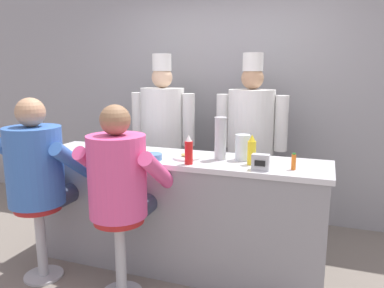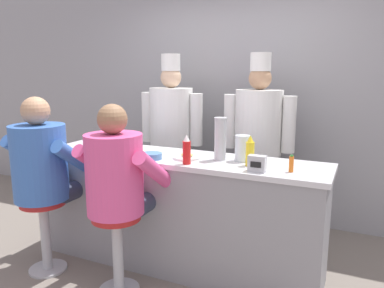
{
  "view_description": "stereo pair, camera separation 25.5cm",
  "coord_description": "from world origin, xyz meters",
  "views": [
    {
      "loc": [
        1.15,
        -2.49,
        1.67
      ],
      "look_at": [
        0.15,
        0.26,
        1.09
      ],
      "focal_mm": 35.0,
      "sensor_mm": 36.0,
      "label": 1
    },
    {
      "loc": [
        1.38,
        -2.4,
        1.67
      ],
      "look_at": [
        0.15,
        0.26,
        1.09
      ],
      "focal_mm": 35.0,
      "sensor_mm": 36.0,
      "label": 2
    }
  ],
  "objects": [
    {
      "name": "mustard_bottle_yellow",
      "position": [
        0.63,
        0.24,
        1.08
      ],
      "size": [
        0.06,
        0.06,
        0.23
      ],
      "color": "yellow",
      "rests_on": "diner_counter"
    },
    {
      "name": "ground_plane",
      "position": [
        0.0,
        0.0,
        0.0
      ],
      "size": [
        20.0,
        20.0,
        0.0
      ],
      "primitive_type": "plane",
      "color": "slate"
    },
    {
      "name": "cook_in_whites_far",
      "position": [
        0.44,
        1.19,
        1.01
      ],
      "size": [
        0.72,
        0.46,
        1.84
      ],
      "color": "#232328",
      "rests_on": "ground_plane"
    },
    {
      "name": "diner_seated_blue",
      "position": [
        -0.97,
        -0.22,
        0.9
      ],
      "size": [
        0.66,
        0.65,
        1.47
      ],
      "color": "#B2B5BA",
      "rests_on": "ground_plane"
    },
    {
      "name": "coffee_mug_tan",
      "position": [
        -0.49,
        0.32,
        1.02
      ],
      "size": [
        0.13,
        0.08,
        0.08
      ],
      "color": "beige",
      "rests_on": "diner_counter"
    },
    {
      "name": "napkin_dispenser_chrome",
      "position": [
        0.73,
        0.1,
        1.03
      ],
      "size": [
        0.12,
        0.07,
        0.12
      ],
      "color": "silver",
      "rests_on": "diner_counter"
    },
    {
      "name": "coffee_mug_blue",
      "position": [
        -0.83,
        0.32,
        1.02
      ],
      "size": [
        0.14,
        0.09,
        0.09
      ],
      "color": "#4C7AB2",
      "rests_on": "diner_counter"
    },
    {
      "name": "hot_sauce_bottle_orange",
      "position": [
        0.94,
        0.19,
        1.03
      ],
      "size": [
        0.03,
        0.03,
        0.12
      ],
      "color": "orange",
      "rests_on": "diner_counter"
    },
    {
      "name": "cook_in_whites_near",
      "position": [
        -0.5,
        1.13,
        1.01
      ],
      "size": [
        0.72,
        0.46,
        1.84
      ],
      "color": "#232328",
      "rests_on": "ground_plane"
    },
    {
      "name": "ketchup_bottle_red",
      "position": [
        0.18,
        0.09,
        1.08
      ],
      "size": [
        0.06,
        0.06,
        0.23
      ],
      "color": "red",
      "rests_on": "diner_counter"
    },
    {
      "name": "diner_seated_pink",
      "position": [
        -0.23,
        -0.22,
        0.88
      ],
      "size": [
        0.63,
        0.63,
        1.44
      ],
      "color": "#B2B5BA",
      "rests_on": "ground_plane"
    },
    {
      "name": "cup_stack_steel",
      "position": [
        0.37,
        0.32,
        1.14
      ],
      "size": [
        0.1,
        0.1,
        0.34
      ],
      "color": "#B7BABF",
      "rests_on": "diner_counter"
    },
    {
      "name": "cereal_bowl",
      "position": [
        -0.14,
        0.11,
        1.0
      ],
      "size": [
        0.16,
        0.16,
        0.05
      ],
      "color": "#4C7FB7",
      "rests_on": "diner_counter"
    },
    {
      "name": "diner_counter",
      "position": [
        0.0,
        0.29,
        0.49
      ],
      "size": [
        2.46,
        0.59,
        0.97
      ],
      "color": "gray",
      "rests_on": "ground_plane"
    },
    {
      "name": "water_pitcher_clear",
      "position": [
        0.54,
        0.35,
        1.08
      ],
      "size": [
        0.14,
        0.12,
        0.2
      ],
      "color": "silver",
      "rests_on": "diner_counter"
    },
    {
      "name": "breakfast_plate",
      "position": [
        0.11,
        0.25,
        0.99
      ],
      "size": [
        0.23,
        0.23,
        0.05
      ],
      "color": "white",
      "rests_on": "diner_counter"
    },
    {
      "name": "wall_back",
      "position": [
        0.0,
        1.68,
        1.35
      ],
      "size": [
        10.0,
        0.06,
        2.7
      ],
      "color": "#99999E",
      "rests_on": "ground_plane"
    }
  ]
}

